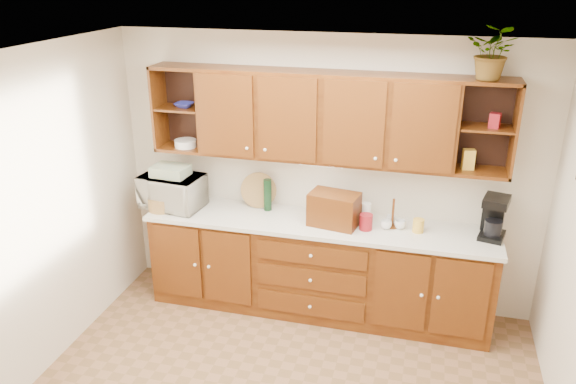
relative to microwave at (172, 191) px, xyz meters
The scene contains 23 objects.
ceiling 2.52m from the microwave, 44.54° to the right, with size 4.00×4.00×0.00m, color white.
back_wall 1.50m from the microwave, 12.67° to the left, with size 4.00×4.00×0.00m, color beige.
left_wall 1.54m from the microwave, 111.20° to the right, with size 3.50×3.50×0.00m, color beige.
base_cabinets 1.59m from the microwave, ahead, with size 3.20×0.60×0.90m, color #3D1706.
countertop 1.46m from the microwave, ahead, with size 3.24×0.64×0.04m, color silver.
upper_cabinets 1.67m from the microwave, ahead, with size 3.20×0.33×0.80m.
undercabinet_light 1.50m from the microwave, ahead, with size 0.40×0.05×0.03m, color white.
wicker_basket 0.15m from the microwave, 129.26° to the right, with size 0.26×0.26×0.13m, color olive.
microwave is the anchor object (origin of this frame).
towel_stack 0.21m from the microwave, ahead, with size 0.34×0.25×0.10m, color #D7B665.
wine_bottle 0.93m from the microwave, ahead, with size 0.08×0.08×0.31m, color black.
woven_tray 0.85m from the microwave, 14.45° to the left, with size 0.35×0.35×0.02m, color olive.
bread_box 1.59m from the microwave, ahead, with size 0.44×0.27×0.31m, color #3D1706.
mug_tree 2.12m from the microwave, ahead, with size 0.24×0.25×0.27m.
canister_red 1.89m from the microwave, ahead, with size 0.12×0.12×0.14m, color maroon.
canister_white 1.88m from the microwave, ahead, with size 0.09×0.09×0.20m, color white.
canister_yellow 2.35m from the microwave, ahead, with size 0.10×0.10×0.12m, color gold.
coffee_maker 2.97m from the microwave, ahead, with size 0.26×0.30×0.38m.
bowl_stack 0.84m from the microwave, 53.40° to the left, with size 0.18×0.18×0.04m, color #2A2E9A.
plate_stack 0.49m from the microwave, 49.98° to the left, with size 0.21×0.21×0.07m, color white.
pantry_box_yellow 2.75m from the microwave, ahead, with size 0.10×0.08×0.17m, color gold.
pantry_box_red 3.00m from the microwave, ahead, with size 0.08×0.07×0.12m, color maroon.
potted_plant 3.12m from the microwave, ahead, with size 0.39×0.34×0.43m, color #999999.
Camera 1 is at (0.91, -3.17, 3.13)m, focal length 35.00 mm.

